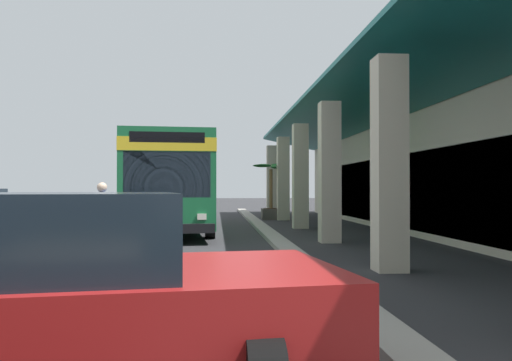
% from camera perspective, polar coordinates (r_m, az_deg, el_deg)
% --- Properties ---
extents(ground, '(120.00, 120.00, 0.00)m').
position_cam_1_polar(ground, '(19.25, 11.71, -5.25)').
color(ground, '#2D2D30').
extents(curb_strip, '(36.98, 0.50, 0.12)m').
position_cam_1_polar(curb_strip, '(17.35, 1.29, -5.56)').
color(curb_strip, '#9E998E').
rests_on(curb_strip, ground).
extents(transit_bus, '(11.40, 3.61, 3.34)m').
position_cam_1_polar(transit_bus, '(19.69, -9.48, 0.24)').
color(transit_bus, '#196638').
rests_on(transit_bus, ground).
extents(parked_sedan_red, '(2.83, 4.60, 1.47)m').
position_cam_1_polar(parked_sedan_red, '(4.08, -24.39, -11.37)').
color(parked_sedan_red, maroon).
rests_on(parked_sedan_red, ground).
extents(pedestrian, '(0.35, 0.66, 1.62)m').
position_cam_1_polar(pedestrian, '(12.06, -16.01, -3.60)').
color(pedestrian, '#726651').
rests_on(pedestrian, ground).
extents(potted_palm, '(1.70, 1.67, 2.68)m').
position_cam_1_polar(potted_palm, '(25.53, 1.57, -2.62)').
color(potted_palm, '#4C4742').
rests_on(potted_palm, ground).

